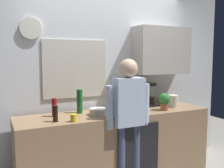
{
  "coord_description": "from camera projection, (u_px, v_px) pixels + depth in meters",
  "views": [
    {
      "loc": [
        -1.43,
        -2.56,
        1.62
      ],
      "look_at": [
        -0.09,
        0.25,
        1.29
      ],
      "focal_mm": 40.58,
      "sensor_mm": 36.0,
      "label": 1
    }
  ],
  "objects": [
    {
      "name": "kitchen_counter",
      "position": [
        117.0,
        147.0,
        3.3
      ],
      "size": [
        2.51,
        0.64,
        0.91
      ],
      "primitive_type": "cube",
      "color": "#937251",
      "rests_on": "ground_plane"
    },
    {
      "name": "dishwasher_panel",
      "position": [
        138.0,
        157.0,
        3.06
      ],
      "size": [
        0.56,
        0.02,
        0.82
      ],
      "primitive_type": "cube",
      "color": "black",
      "rests_on": "ground_plane"
    },
    {
      "name": "back_wall_assembly",
      "position": [
        111.0,
        75.0,
        3.61
      ],
      "size": [
        4.11,
        0.42,
        2.6
      ],
      "color": "silver",
      "rests_on": "ground_plane"
    },
    {
      "name": "coffee_maker",
      "position": [
        150.0,
        96.0,
        3.68
      ],
      "size": [
        0.2,
        0.2,
        0.33
      ],
      "color": "black",
      "rests_on": "kitchen_counter"
    },
    {
      "name": "bottle_amber_beer",
      "position": [
        135.0,
        99.0,
        3.61
      ],
      "size": [
        0.06,
        0.06,
        0.23
      ],
      "primitive_type": "cylinder",
      "color": "brown",
      "rests_on": "kitchen_counter"
    },
    {
      "name": "bottle_dark_sauce",
      "position": [
        55.0,
        114.0,
        2.76
      ],
      "size": [
        0.06,
        0.06,
        0.18
      ],
      "primitive_type": "cylinder",
      "color": "black",
      "rests_on": "kitchen_counter"
    },
    {
      "name": "bottle_red_vinegar",
      "position": [
        54.0,
        107.0,
        3.0
      ],
      "size": [
        0.06,
        0.06,
        0.22
      ],
      "primitive_type": "cylinder",
      "color": "maroon",
      "rests_on": "kitchen_counter"
    },
    {
      "name": "bottle_green_wine",
      "position": [
        80.0,
        101.0,
        3.19
      ],
      "size": [
        0.07,
        0.07,
        0.3
      ],
      "primitive_type": "cylinder",
      "color": "#195923",
      "rests_on": "kitchen_counter"
    },
    {
      "name": "bottle_clear_soda",
      "position": [
        124.0,
        99.0,
        3.41
      ],
      "size": [
        0.09,
        0.09,
        0.28
      ],
      "primitive_type": "cylinder",
      "color": "#2D8C33",
      "rests_on": "kitchen_counter"
    },
    {
      "name": "cup_white_mug",
      "position": [
        174.0,
        101.0,
        3.81
      ],
      "size": [
        0.08,
        0.08,
        0.09
      ],
      "primitive_type": "cylinder",
      "color": "white",
      "rests_on": "kitchen_counter"
    },
    {
      "name": "cup_yellow_cup",
      "position": [
        74.0,
        118.0,
        2.77
      ],
      "size": [
        0.07,
        0.07,
        0.08
      ],
      "primitive_type": "cylinder",
      "color": "yellow",
      "rests_on": "kitchen_counter"
    },
    {
      "name": "mixing_bowl",
      "position": [
        99.0,
        112.0,
        3.1
      ],
      "size": [
        0.22,
        0.22,
        0.08
      ],
      "primitive_type": "cylinder",
      "color": "white",
      "rests_on": "kitchen_counter"
    },
    {
      "name": "potted_plant",
      "position": [
        164.0,
        101.0,
        3.35
      ],
      "size": [
        0.15,
        0.15,
        0.23
      ],
      "color": "#9E5638",
      "rests_on": "kitchen_counter"
    },
    {
      "name": "dish_soap",
      "position": [
        162.0,
        99.0,
        3.81
      ],
      "size": [
        0.06,
        0.06,
        0.18
      ],
      "color": "green",
      "rests_on": "kitchen_counter"
    },
    {
      "name": "storage_canister",
      "position": [
        173.0,
        101.0,
        3.57
      ],
      "size": [
        0.14,
        0.14,
        0.17
      ],
      "primitive_type": "cylinder",
      "color": "silver",
      "rests_on": "kitchen_counter"
    },
    {
      "name": "person_at_sink",
      "position": [
        128.0,
        114.0,
        2.98
      ],
      "size": [
        0.57,
        0.22,
        1.6
      ],
      "rotation": [
        0.0,
        0.0,
        0.16
      ],
      "color": "#3F4766",
      "rests_on": "ground_plane"
    }
  ]
}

